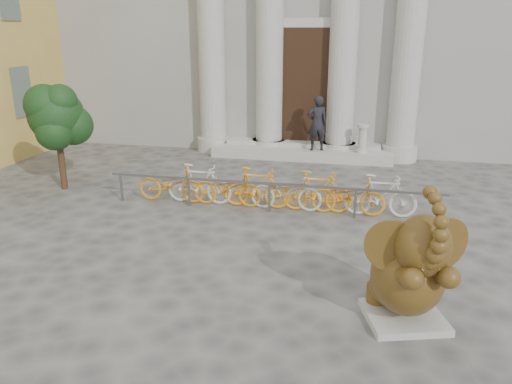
% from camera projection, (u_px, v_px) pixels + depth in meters
% --- Properties ---
extents(ground, '(80.00, 80.00, 0.00)m').
position_uv_depth(ground, '(227.00, 295.00, 8.15)').
color(ground, '#474442').
rests_on(ground, ground).
extents(entrance_steps, '(6.00, 1.20, 0.36)m').
position_uv_depth(entrance_steps, '(301.00, 153.00, 16.82)').
color(entrance_steps, '#A8A59E').
rests_on(entrance_steps, ground).
extents(elephant_statue, '(1.47, 1.76, 2.22)m').
position_uv_depth(elephant_statue, '(410.00, 273.00, 7.18)').
color(elephant_statue, '#A8A59E').
rests_on(elephant_statue, ground).
extents(bike_rack, '(8.00, 0.53, 1.00)m').
position_uv_depth(bike_rack, '(271.00, 189.00, 11.98)').
color(bike_rack, slate).
rests_on(bike_rack, ground).
extents(tree, '(1.63, 1.49, 2.83)m').
position_uv_depth(tree, '(57.00, 117.00, 12.98)').
color(tree, '#332114').
rests_on(tree, ground).
extents(pedestrian, '(0.74, 0.59, 1.78)m').
position_uv_depth(pedestrian, '(317.00, 123.00, 16.11)').
color(pedestrian, black).
rests_on(pedestrian, entrance_steps).
extents(balustrade_post, '(0.37, 0.37, 0.90)m').
position_uv_depth(balustrade_post, '(362.00, 140.00, 15.96)').
color(balustrade_post, '#A8A59E').
rests_on(balustrade_post, entrance_steps).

